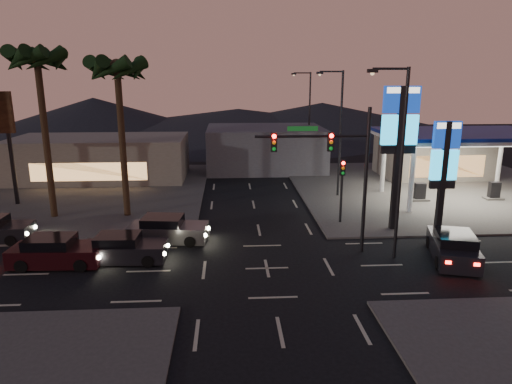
{
  "coord_description": "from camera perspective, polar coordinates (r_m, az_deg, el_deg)",
  "views": [
    {
      "loc": [
        -1.9,
        -21.58,
        9.53
      ],
      "look_at": [
        -0.3,
        4.11,
        3.0
      ],
      "focal_mm": 32.0,
      "sensor_mm": 36.0,
      "label": 1
    }
  ],
  "objects": [
    {
      "name": "palm_a",
      "position": [
        31.88,
        -16.9,
        13.46
      ],
      "size": [
        4.41,
        4.41,
        10.86
      ],
      "color": "black",
      "rests_on": "ground"
    },
    {
      "name": "corner_lot_nw",
      "position": [
        41.24,
        -23.44,
        -0.23
      ],
      "size": [
        24.0,
        24.0,
        0.12
      ],
      "primitive_type": "cube",
      "color": "#47443F",
      "rests_on": "ground"
    },
    {
      "name": "traffic_signal_mast",
      "position": [
        24.61,
        9.81,
        3.96
      ],
      "size": [
        6.1,
        0.39,
        8.0
      ],
      "color": "black",
      "rests_on": "ground"
    },
    {
      "name": "corner_lot_ne",
      "position": [
        42.69,
        21.34,
        0.43
      ],
      "size": [
        24.0,
        24.0,
        0.12
      ],
      "primitive_type": "cube",
      "color": "#47443F",
      "rests_on": "ground"
    },
    {
      "name": "building_far_mid",
      "position": [
        48.3,
        1.12,
        5.51
      ],
      "size": [
        12.0,
        9.0,
        4.4
      ],
      "primitive_type": "cube",
      "color": "#4C4C51",
      "rests_on": "ground"
    },
    {
      "name": "gas_station",
      "position": [
        38.31,
        24.49,
        6.3
      ],
      "size": [
        12.2,
        8.2,
        5.47
      ],
      "color": "silver",
      "rests_on": "ground"
    },
    {
      "name": "convenience_store",
      "position": [
        47.6,
        21.27,
        4.17
      ],
      "size": [
        10.0,
        6.0,
        4.0
      ],
      "primitive_type": "cube",
      "color": "#726B5B",
      "rests_on": "ground"
    },
    {
      "name": "hill_left",
      "position": [
        85.04,
        -19.56,
        9.03
      ],
      "size": [
        40.0,
        40.0,
        6.0
      ],
      "primitive_type": "cone",
      "color": "black",
      "rests_on": "ground"
    },
    {
      "name": "pylon_sign_tall",
      "position": [
        29.17,
        17.5,
        7.42
      ],
      "size": [
        2.2,
        0.35,
        9.0
      ],
      "color": "black",
      "rests_on": "ground"
    },
    {
      "name": "streetlight_far",
      "position": [
        50.48,
        6.47,
        9.82
      ],
      "size": [
        2.14,
        0.25,
        10.0
      ],
      "color": "black",
      "rests_on": "ground"
    },
    {
      "name": "streetlight_mid",
      "position": [
        36.82,
        10.22,
        8.07
      ],
      "size": [
        2.14,
        0.25,
        10.0
      ],
      "color": "black",
      "rests_on": "ground"
    },
    {
      "name": "ground",
      "position": [
        23.66,
        1.37,
        -9.51
      ],
      "size": [
        140.0,
        140.0,
        0.0
      ],
      "primitive_type": "plane",
      "color": "black",
      "rests_on": "ground"
    },
    {
      "name": "car_lane_a_mid",
      "position": [
        25.95,
        -23.72,
        -6.88
      ],
      "size": [
        4.81,
        2.17,
        1.54
      ],
      "color": "black",
      "rests_on": "ground"
    },
    {
      "name": "building_far_west",
      "position": [
        45.85,
        -18.85,
        4.02
      ],
      "size": [
        16.0,
        8.0,
        4.0
      ],
      "primitive_type": "cube",
      "color": "#726B5B",
      "rests_on": "ground"
    },
    {
      "name": "suv_station",
      "position": [
        26.56,
        23.4,
        -6.31
      ],
      "size": [
        3.21,
        5.11,
        1.59
      ],
      "color": "black",
      "rests_on": "ground"
    },
    {
      "name": "palm_b",
      "position": [
        33.35,
        -25.6,
        13.65
      ],
      "size": [
        4.41,
        4.41,
        11.46
      ],
      "color": "black",
      "rests_on": "ground"
    },
    {
      "name": "pedestal_signal",
      "position": [
        30.23,
        10.7,
        1.36
      ],
      "size": [
        0.32,
        0.39,
        4.3
      ],
      "color": "black",
      "rests_on": "ground"
    },
    {
      "name": "car_lane_a_front",
      "position": [
        25.3,
        -16.29,
        -6.83
      ],
      "size": [
        4.57,
        2.05,
        1.47
      ],
      "color": "black",
      "rests_on": "ground"
    },
    {
      "name": "hill_right",
      "position": [
        83.61,
        8.23,
        9.27
      ],
      "size": [
        50.0,
        50.0,
        5.0
      ],
      "primitive_type": "cone",
      "color": "black",
      "rests_on": "ground"
    },
    {
      "name": "hill_center",
      "position": [
        81.95,
        -2.24,
        8.96
      ],
      "size": [
        60.0,
        60.0,
        4.0
      ],
      "primitive_type": "cone",
      "color": "black",
      "rests_on": "ground"
    },
    {
      "name": "pylon_sign_short",
      "position": [
        29.5,
        22.48,
        3.64
      ],
      "size": [
        1.6,
        0.35,
        7.0
      ],
      "color": "black",
      "rests_on": "ground"
    },
    {
      "name": "streetlight_near",
      "position": [
        24.49,
        17.34,
        4.63
      ],
      "size": [
        2.14,
        0.25,
        10.0
      ],
      "color": "black",
      "rests_on": "ground"
    },
    {
      "name": "car_lane_b_front",
      "position": [
        27.59,
        -11.05,
        -4.67
      ],
      "size": [
        4.85,
        2.42,
        1.53
      ],
      "color": "#555557",
      "rests_on": "ground"
    }
  ]
}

